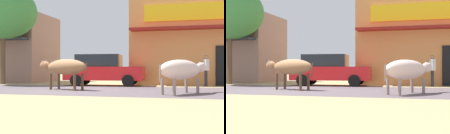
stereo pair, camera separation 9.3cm
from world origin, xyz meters
TOP-DOWN VIEW (x-y plane):
  - ground at (0.00, 0.00)m, footprint 80.00×80.00m
  - asphalt_road at (0.00, 0.00)m, footprint 72.00×5.65m
  - storefront_right_club at (6.10, 6.72)m, footprint 8.80×5.13m
  - roadside_tree at (-5.49, 3.37)m, footprint 3.91×3.91m
  - parked_hatchback_car at (0.58, 3.38)m, footprint 4.23×2.13m
  - cow_near_brown at (-0.09, -0.14)m, footprint 2.61×1.34m
  - cow_far_dark at (4.77, -1.16)m, footprint 1.89×2.59m
  - pedestrian_by_shop at (5.81, 3.89)m, footprint 0.31×0.61m

SIDE VIEW (x-z plane):
  - ground at x=0.00m, z-range 0.00..0.00m
  - asphalt_road at x=0.00m, z-range 0.00..0.00m
  - parked_hatchback_car at x=0.58m, z-range 0.02..1.66m
  - cow_far_dark at x=4.77m, z-range 0.25..1.47m
  - pedestrian_by_shop at x=5.81m, z-range 0.13..1.73m
  - cow_near_brown at x=-0.09m, z-range 0.31..1.61m
  - storefront_right_club at x=6.10m, z-range 0.01..5.05m
  - roadside_tree at x=-5.49m, z-range 1.30..7.05m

